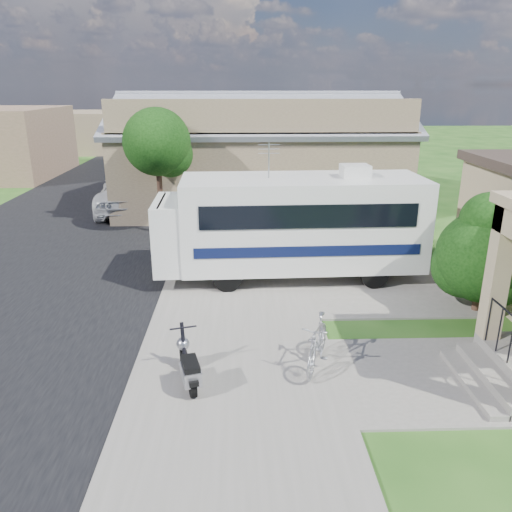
{
  "coord_description": "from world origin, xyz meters",
  "views": [
    {
      "loc": [
        -0.88,
        -9.09,
        5.29
      ],
      "look_at": [
        -0.5,
        2.5,
        1.3
      ],
      "focal_mm": 35.0,
      "sensor_mm": 36.0,
      "label": 1
    }
  ],
  "objects_px": {
    "shrub": "(485,252)",
    "van": "(143,165)",
    "scooter": "(188,366)",
    "motorhome": "(292,223)",
    "garden_hose": "(468,355)",
    "bicycle": "(317,346)",
    "pickup_truck": "(129,193)"
  },
  "relations": [
    {
      "from": "shrub",
      "to": "van",
      "type": "height_order",
      "value": "shrub"
    },
    {
      "from": "scooter",
      "to": "van",
      "type": "distance_m",
      "value": 21.36
    },
    {
      "from": "motorhome",
      "to": "garden_hose",
      "type": "xyz_separation_m",
      "value": [
        3.16,
        -4.69,
        -1.55
      ]
    },
    {
      "from": "scooter",
      "to": "garden_hose",
      "type": "bearing_deg",
      "value": -6.33
    },
    {
      "from": "scooter",
      "to": "bicycle",
      "type": "height_order",
      "value": "bicycle"
    },
    {
      "from": "van",
      "to": "garden_hose",
      "type": "height_order",
      "value": "van"
    },
    {
      "from": "scooter",
      "to": "van",
      "type": "relative_size",
      "value": 0.21
    },
    {
      "from": "van",
      "to": "pickup_truck",
      "type": "bearing_deg",
      "value": -86.09
    },
    {
      "from": "motorhome",
      "to": "garden_hose",
      "type": "relative_size",
      "value": 20.8
    },
    {
      "from": "motorhome",
      "to": "scooter",
      "type": "height_order",
      "value": "motorhome"
    },
    {
      "from": "scooter",
      "to": "pickup_truck",
      "type": "relative_size",
      "value": 0.26
    },
    {
      "from": "bicycle",
      "to": "van",
      "type": "height_order",
      "value": "van"
    },
    {
      "from": "garden_hose",
      "to": "pickup_truck",
      "type": "bearing_deg",
      "value": 126.07
    },
    {
      "from": "scooter",
      "to": "van",
      "type": "xyz_separation_m",
      "value": [
        -4.59,
        20.85,
        0.53
      ]
    },
    {
      "from": "scooter",
      "to": "garden_hose",
      "type": "distance_m",
      "value": 5.65
    },
    {
      "from": "shrub",
      "to": "pickup_truck",
      "type": "bearing_deg",
      "value": 134.91
    },
    {
      "from": "motorhome",
      "to": "garden_hose",
      "type": "distance_m",
      "value": 5.87
    },
    {
      "from": "motorhome",
      "to": "van",
      "type": "bearing_deg",
      "value": 112.75
    },
    {
      "from": "motorhome",
      "to": "scooter",
      "type": "relative_size",
      "value": 5.22
    },
    {
      "from": "shrub",
      "to": "bicycle",
      "type": "height_order",
      "value": "shrub"
    },
    {
      "from": "motorhome",
      "to": "bicycle",
      "type": "height_order",
      "value": "motorhome"
    },
    {
      "from": "bicycle",
      "to": "scooter",
      "type": "bearing_deg",
      "value": -147.19
    },
    {
      "from": "pickup_truck",
      "to": "van",
      "type": "relative_size",
      "value": 0.83
    },
    {
      "from": "bicycle",
      "to": "shrub",
      "type": "bearing_deg",
      "value": 50.73
    },
    {
      "from": "scooter",
      "to": "bicycle",
      "type": "relative_size",
      "value": 0.85
    },
    {
      "from": "pickup_truck",
      "to": "van",
      "type": "height_order",
      "value": "van"
    },
    {
      "from": "bicycle",
      "to": "van",
      "type": "xyz_separation_m",
      "value": [
        -7.03,
        20.31,
        0.46
      ]
    },
    {
      "from": "motorhome",
      "to": "shrub",
      "type": "height_order",
      "value": "motorhome"
    },
    {
      "from": "scooter",
      "to": "van",
      "type": "bearing_deg",
      "value": 87.76
    },
    {
      "from": "motorhome",
      "to": "shrub",
      "type": "xyz_separation_m",
      "value": [
        4.38,
        -2.41,
        -0.11
      ]
    },
    {
      "from": "van",
      "to": "garden_hose",
      "type": "bearing_deg",
      "value": -64.82
    },
    {
      "from": "pickup_truck",
      "to": "scooter",
      "type": "bearing_deg",
      "value": 98.39
    }
  ]
}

